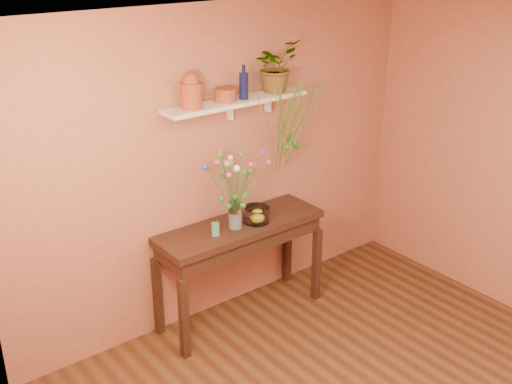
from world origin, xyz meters
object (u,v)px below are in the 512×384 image
object	(u,v)px
terracotta_jug	(191,91)
glass_vase	(235,217)
blue_bottle	(244,85)
bouquet	(234,176)
sideboard	(240,237)
glass_bowl	(256,215)
spider_plant	(276,66)

from	to	relation	value
terracotta_jug	glass_vase	distance (m)	1.11
blue_bottle	bouquet	xyz separation A→B (m)	(-0.22, -0.15, -0.68)
glass_vase	sideboard	bearing A→B (deg)	27.39
sideboard	glass_bowl	world-z (taller)	glass_bowl
sideboard	spider_plant	size ratio (longest dim) A/B	3.45
glass_bowl	blue_bottle	bearing A→B (deg)	91.33
glass_vase	bouquet	world-z (taller)	bouquet
glass_bowl	glass_vase	bearing A→B (deg)	176.08
sideboard	blue_bottle	bearing A→B (deg)	39.65
sideboard	glass_vase	distance (m)	0.25
sideboard	glass_bowl	bearing A→B (deg)	-23.83
spider_plant	bouquet	size ratio (longest dim) A/B	0.78
spider_plant	glass_vase	size ratio (longest dim) A/B	1.83
terracotta_jug	blue_bottle	world-z (taller)	terracotta_jug
spider_plant	bouquet	xyz separation A→B (m)	(-0.59, -0.20, -0.78)
spider_plant	bouquet	distance (m)	1.00
blue_bottle	glass_bowl	bearing A→B (deg)	-88.67
sideboard	blue_bottle	xyz separation A→B (m)	(0.13, 0.10, 1.28)
terracotta_jug	glass_bowl	distance (m)	1.22
sideboard	spider_plant	xyz separation A→B (m)	(0.49, 0.15, 1.38)
sideboard	bouquet	xyz separation A→B (m)	(-0.09, -0.05, 0.60)
terracotta_jug	spider_plant	distance (m)	0.86
spider_plant	sideboard	bearing A→B (deg)	-162.77
blue_bottle	bouquet	world-z (taller)	blue_bottle
sideboard	terracotta_jug	xyz separation A→B (m)	(-0.36, 0.12, 1.30)
glass_vase	bouquet	size ratio (longest dim) A/B	0.43
blue_bottle	glass_bowl	distance (m)	1.10
terracotta_jug	glass_vase	xyz separation A→B (m)	(0.28, -0.16, -1.07)
blue_bottle	glass_vase	xyz separation A→B (m)	(-0.21, -0.15, -1.04)
spider_plant	glass_vase	distance (m)	1.30
bouquet	glass_bowl	distance (m)	0.46
blue_bottle	glass_vase	size ratio (longest dim) A/B	1.17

